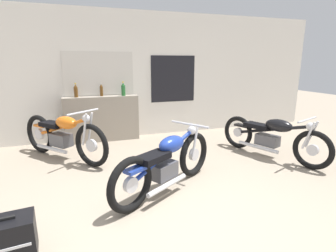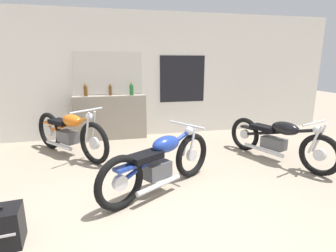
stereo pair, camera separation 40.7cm
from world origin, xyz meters
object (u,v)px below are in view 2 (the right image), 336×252
Objects in this scene: motorcycle_blue at (161,162)px; motorcycle_black at (278,139)px; bottle_left_center at (110,90)px; bottle_center at (132,89)px; bottle_leftmost at (86,90)px; motorcycle_orange at (69,133)px.

motorcycle_black is at bearing 16.07° from motorcycle_blue.
bottle_left_center is 0.93× the size of bottle_center.
bottle_leftmost is 0.17× the size of motorcycle_blue.
bottle_leftmost reaches higher than motorcycle_blue.
motorcycle_blue is (0.59, -2.73, -0.70)m from bottle_left_center.
motorcycle_black is (3.56, -1.09, -0.04)m from motorcycle_orange.
bottle_left_center reaches higher than motorcycle_blue.
bottle_left_center is at bearing 169.66° from bottle_center.
bottle_leftmost is 0.18× the size of motorcycle_orange.
bottle_leftmost is 0.52m from bottle_left_center.
bottle_left_center is at bearing 143.03° from motorcycle_black.
bottle_leftmost is at bearing -175.05° from bottle_left_center.
motorcycle_black is at bearing -31.83° from bottle_leftmost.
motorcycle_blue is (1.11, -2.68, -0.71)m from bottle_leftmost.
bottle_center is 0.16× the size of motorcycle_black.
motorcycle_blue is at bearing -163.93° from motorcycle_black.
bottle_center is 0.18× the size of motorcycle_blue.
motorcycle_blue is at bearing -77.89° from bottle_left_center.
motorcycle_black is at bearing -36.97° from bottle_left_center.
bottle_center is at bearing 139.11° from motorcycle_black.
bottle_left_center is at bearing 102.11° from motorcycle_blue.
bottle_center reaches higher than bottle_left_center.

